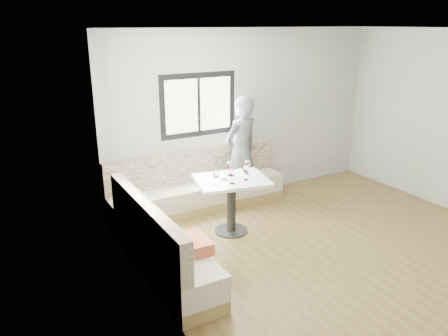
{
  "coord_description": "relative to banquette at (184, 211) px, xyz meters",
  "views": [
    {
      "loc": [
        -3.9,
        -3.57,
        2.87
      ],
      "look_at": [
        -1.05,
        1.43,
        0.95
      ],
      "focal_mm": 35.0,
      "sensor_mm": 36.0,
      "label": 1
    }
  ],
  "objects": [
    {
      "name": "banquette",
      "position": [
        0.0,
        0.0,
        0.0
      ],
      "size": [
        2.9,
        2.8,
        0.95
      ],
      "color": "olive",
      "rests_on": "ground"
    },
    {
      "name": "wine_glass_d",
      "position": [
        0.65,
        -0.15,
        0.62
      ],
      "size": [
        0.09,
        0.09,
        0.21
      ],
      "color": "white",
      "rests_on": "table"
    },
    {
      "name": "wine_glass_c",
      "position": [
        0.76,
        -0.42,
        0.62
      ],
      "size": [
        0.09,
        0.09,
        0.21
      ],
      "color": "white",
      "rests_on": "table"
    },
    {
      "name": "person",
      "position": [
        1.25,
        0.49,
        0.57
      ],
      "size": [
        0.74,
        0.58,
        1.8
      ],
      "primitive_type": "imported",
      "rotation": [
        0.0,
        0.0,
        3.4
      ],
      "color": "#555159",
      "rests_on": "ground"
    },
    {
      "name": "wine_glass_e",
      "position": [
        0.9,
        -0.23,
        0.62
      ],
      "size": [
        0.09,
        0.09,
        0.21
      ],
      "color": "white",
      "rests_on": "table"
    },
    {
      "name": "table",
      "position": [
        0.61,
        -0.29,
        0.27
      ],
      "size": [
        1.12,
        0.95,
        0.81
      ],
      "rotation": [
        0.0,
        0.0,
        -0.21
      ],
      "color": "black",
      "rests_on": "ground"
    },
    {
      "name": "room",
      "position": [
        1.51,
        -1.54,
        1.08
      ],
      "size": [
        5.01,
        5.01,
        2.81
      ],
      "color": "brown",
      "rests_on": "ground"
    },
    {
      "name": "wine_glass_b",
      "position": [
        0.52,
        -0.46,
        0.62
      ],
      "size": [
        0.09,
        0.09,
        0.21
      ],
      "color": "white",
      "rests_on": "table"
    },
    {
      "name": "olive_ramekin",
      "position": [
        0.5,
        -0.23,
        0.5
      ],
      "size": [
        0.1,
        0.1,
        0.04
      ],
      "color": "white",
      "rests_on": "table"
    },
    {
      "name": "wine_glass_a",
      "position": [
        0.3,
        -0.4,
        0.62
      ],
      "size": [
        0.09,
        0.09,
        0.21
      ],
      "color": "white",
      "rests_on": "table"
    }
  ]
}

